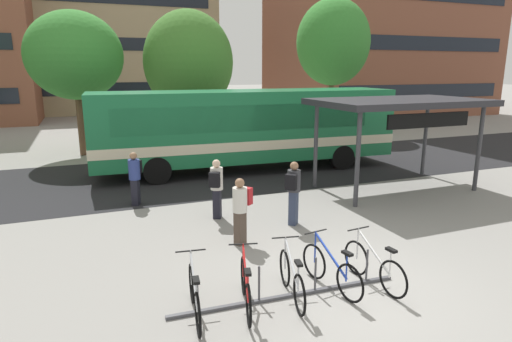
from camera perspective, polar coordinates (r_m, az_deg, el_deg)
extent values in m
plane|color=gray|center=(8.59, 12.79, -15.07)|extent=(200.00, 200.00, 0.00)
cube|color=#232326|center=(17.26, -6.24, -0.26)|extent=(80.00, 7.20, 0.01)
cube|color=#196B3D|center=(17.42, -1.22, 6.12)|extent=(12.12, 3.19, 2.70)
cube|color=beige|center=(17.51, -1.21, 4.01)|extent=(12.14, 3.21, 0.36)
cube|color=black|center=(19.64, 14.35, 9.84)|extent=(1.12, 2.35, 0.40)
cube|color=black|center=(20.00, 15.50, 7.35)|extent=(0.20, 2.19, 1.40)
cube|color=black|center=(18.48, -3.29, 7.78)|extent=(9.83, 0.59, 0.97)
cube|color=black|center=(16.10, -0.92, 6.98)|extent=(9.83, 0.59, 0.97)
cylinder|color=black|center=(20.07, 8.00, 3.05)|extent=(1.01, 0.35, 1.00)
cylinder|color=black|center=(18.07, 11.25, 1.79)|extent=(1.01, 0.35, 1.00)
cylinder|color=black|center=(18.05, -13.66, 1.65)|extent=(1.01, 0.35, 1.00)
cylinder|color=black|center=(15.80, -12.89, 0.06)|extent=(1.01, 0.35, 1.00)
cube|color=#47474C|center=(8.16, 4.18, -16.10)|extent=(4.37, 0.28, 0.06)
cylinder|color=#47474C|center=(7.58, -7.72, -15.89)|extent=(0.04, 0.04, 0.70)
cylinder|color=#47474C|center=(7.83, 0.41, -14.75)|extent=(0.04, 0.04, 0.70)
cylinder|color=#47474C|center=(8.22, 7.82, -13.44)|extent=(0.04, 0.04, 0.70)
cylinder|color=#47474C|center=(8.73, 14.39, -12.09)|extent=(0.04, 0.04, 0.70)
torus|color=black|center=(7.95, -8.47, -14.44)|extent=(0.14, 0.70, 0.70)
torus|color=black|center=(7.07, -7.66, -18.24)|extent=(0.14, 0.70, 0.70)
cube|color=#B7BABF|center=(7.37, -8.19, -14.03)|extent=(0.16, 0.92, 0.58)
cylinder|color=#B7BABF|center=(7.02, -7.82, -15.98)|extent=(0.03, 0.03, 0.55)
cube|color=black|center=(6.89, -7.89, -14.06)|extent=(0.13, 0.23, 0.05)
cylinder|color=#B7BABF|center=(7.79, -8.54, -12.46)|extent=(0.04, 0.04, 0.65)
cylinder|color=black|center=(7.66, -8.62, -10.35)|extent=(0.52, 0.10, 0.03)
torus|color=black|center=(8.13, -1.69, -13.62)|extent=(0.23, 0.69, 0.70)
torus|color=black|center=(7.24, -0.98, -17.26)|extent=(0.23, 0.69, 0.70)
cube|color=red|center=(7.56, -1.38, -13.17)|extent=(0.27, 0.90, 0.58)
cylinder|color=red|center=(7.20, -1.07, -15.05)|extent=(0.04, 0.04, 0.55)
cube|color=black|center=(7.08, -1.08, -13.17)|extent=(0.15, 0.24, 0.05)
cylinder|color=red|center=(7.98, -1.69, -11.67)|extent=(0.04, 0.04, 0.65)
cylinder|color=black|center=(7.85, -1.71, -9.60)|extent=(0.51, 0.16, 0.03)
torus|color=black|center=(8.43, 3.81, -12.62)|extent=(0.18, 0.70, 0.70)
torus|color=black|center=(7.56, 5.75, -15.92)|extent=(0.18, 0.70, 0.70)
cube|color=#B7BABF|center=(7.87, 4.73, -12.09)|extent=(0.21, 0.91, 0.58)
cylinder|color=#B7BABF|center=(7.52, 5.58, -13.81)|extent=(0.04, 0.04, 0.55)
cube|color=black|center=(7.40, 5.63, -11.99)|extent=(0.14, 0.24, 0.05)
cylinder|color=#B7BABF|center=(8.28, 3.88, -10.73)|extent=(0.04, 0.04, 0.65)
cylinder|color=black|center=(8.16, 3.91, -8.71)|extent=(0.52, 0.13, 0.03)
torus|color=black|center=(8.74, 7.66, -11.73)|extent=(0.15, 0.70, 0.70)
torus|color=black|center=(8.05, 12.25, -14.23)|extent=(0.15, 0.70, 0.70)
cube|color=#1E3DB2|center=(8.27, 9.84, -10.94)|extent=(0.17, 0.91, 0.58)
cylinder|color=#1E3DB2|center=(8.00, 11.85, -12.29)|extent=(0.03, 0.03, 0.55)
cube|color=black|center=(7.89, 11.95, -10.56)|extent=(0.13, 0.23, 0.05)
cylinder|color=#1E3DB2|center=(8.60, 7.80, -9.88)|extent=(0.04, 0.04, 0.65)
cylinder|color=black|center=(8.48, 7.87, -7.93)|extent=(0.52, 0.11, 0.03)
torus|color=black|center=(9.04, 13.04, -11.08)|extent=(0.11, 0.71, 0.70)
torus|color=black|center=(8.37, 17.63, -13.45)|extent=(0.11, 0.71, 0.70)
cube|color=silver|center=(8.59, 15.27, -10.29)|extent=(0.12, 0.92, 0.58)
cylinder|color=silver|center=(8.32, 17.27, -11.58)|extent=(0.03, 0.03, 0.55)
cube|color=black|center=(8.22, 17.39, -9.91)|extent=(0.12, 0.23, 0.05)
cylinder|color=silver|center=(8.91, 13.23, -9.29)|extent=(0.03, 0.03, 0.65)
cylinder|color=black|center=(8.79, 13.34, -7.39)|extent=(0.52, 0.08, 0.03)
cylinder|color=#38383D|center=(13.01, 13.24, 1.41)|extent=(0.14, 0.14, 2.86)
cylinder|color=#38383D|center=(16.21, 27.30, 2.59)|extent=(0.14, 0.14, 2.86)
cylinder|color=#38383D|center=(15.06, 7.88, 3.24)|extent=(0.14, 0.14, 2.86)
cylinder|color=#38383D|center=(17.90, 21.38, 4.04)|extent=(0.14, 0.14, 2.86)
cube|color=#28282D|center=(15.23, 18.37, 8.61)|extent=(5.59, 3.28, 0.20)
cube|color=black|center=(14.24, 21.81, 6.23)|extent=(3.07, 0.08, 0.44)
cube|color=#2D3851|center=(11.50, 4.95, -4.87)|extent=(0.32, 0.33, 0.91)
cylinder|color=#333338|center=(11.29, 5.02, -1.29)|extent=(0.48, 0.48, 0.57)
sphere|color=#936B4C|center=(11.19, 5.06, 0.67)|extent=(0.22, 0.22, 0.22)
cube|color=black|center=(11.04, 4.64, -1.46)|extent=(0.33, 0.32, 0.40)
cube|color=#47382D|center=(10.22, -2.11, -7.51)|extent=(0.33, 0.32, 0.80)
cylinder|color=beige|center=(10.00, -2.14, -3.80)|extent=(0.48, 0.48, 0.58)
sphere|color=#936B4C|center=(9.88, -2.16, -1.59)|extent=(0.22, 0.22, 0.22)
cube|color=#B21E23|center=(10.20, -1.34, -3.28)|extent=(0.31, 0.33, 0.40)
cube|color=black|center=(12.00, -5.14, -4.31)|extent=(0.30, 0.32, 0.82)
cylinder|color=beige|center=(11.81, -5.21, -0.99)|extent=(0.46, 0.46, 0.61)
sphere|color=beige|center=(11.71, -5.25, 0.98)|extent=(0.22, 0.22, 0.22)
cube|color=black|center=(11.55, -5.49, -1.16)|extent=(0.33, 0.29, 0.40)
cube|color=black|center=(13.58, -15.57, -2.70)|extent=(0.29, 0.32, 0.80)
cylinder|color=navy|center=(13.41, -15.76, 0.19)|extent=(0.45, 0.45, 0.61)
sphere|color=#936B4C|center=(13.32, -15.87, 1.92)|extent=(0.22, 0.22, 0.22)
cube|color=black|center=(13.64, -15.42, 0.56)|extent=(0.33, 0.28, 0.40)
cylinder|color=brown|center=(22.17, -22.05, 5.69)|extent=(0.32, 0.32, 2.92)
ellipsoid|color=#388433|center=(22.03, -22.79, 13.85)|extent=(4.31, 4.31, 3.99)
cylinder|color=brown|center=(28.42, 9.79, 8.42)|extent=(0.32, 0.32, 3.39)
ellipsoid|color=#388433|center=(28.37, 10.11, 16.36)|extent=(4.55, 4.55, 5.27)
cylinder|color=brown|center=(22.75, -8.59, 5.78)|extent=(0.32, 0.32, 2.21)
ellipsoid|color=#427A2D|center=(22.56, -8.88, 14.00)|extent=(4.45, 4.45, 5.06)
cube|color=black|center=(38.38, 21.10, 9.79)|extent=(15.88, 0.06, 1.10)
cube|color=black|center=(38.39, 21.58, 15.35)|extent=(15.88, 0.06, 1.10)
cube|color=tan|center=(46.37, -17.48, 14.86)|extent=(17.38, 10.55, 11.50)
cube|color=black|center=(41.09, -16.53, 10.38)|extent=(15.30, 0.06, 1.10)
cube|color=black|center=(41.10, -16.90, 15.71)|extent=(15.30, 0.06, 1.10)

